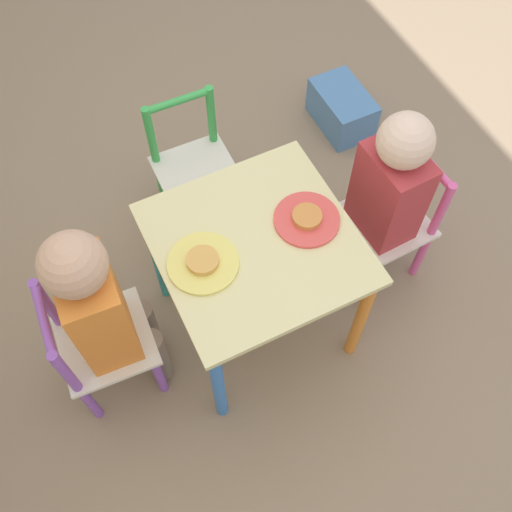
{
  "coord_description": "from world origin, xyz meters",
  "views": [
    {
      "loc": [
        -0.75,
        0.37,
        1.85
      ],
      "look_at": [
        0.0,
        0.0,
        0.42
      ],
      "focal_mm": 42.0,
      "sensor_mm": 36.0,
      "label": 1
    }
  ],
  "objects_px": {
    "chair_pink": "(389,221)",
    "plate_back": "(203,262)",
    "chair_purple": "(98,345)",
    "storage_bin": "(342,109)",
    "child_front": "(385,194)",
    "plate_front": "(307,219)",
    "child_back": "(102,306)",
    "kids_table": "(256,258)",
    "chair_green": "(195,170)"
  },
  "relations": [
    {
      "from": "chair_pink",
      "to": "plate_front",
      "type": "distance_m",
      "value": 0.43
    },
    {
      "from": "child_back",
      "to": "plate_back",
      "type": "bearing_deg",
      "value": -91.88
    },
    {
      "from": "chair_pink",
      "to": "plate_back",
      "type": "distance_m",
      "value": 0.7
    },
    {
      "from": "chair_pink",
      "to": "chair_purple",
      "type": "height_order",
      "value": "same"
    },
    {
      "from": "child_front",
      "to": "plate_front",
      "type": "distance_m",
      "value": 0.29
    },
    {
      "from": "child_front",
      "to": "plate_back",
      "type": "height_order",
      "value": "child_front"
    },
    {
      "from": "chair_purple",
      "to": "plate_front",
      "type": "relative_size",
      "value": 2.79
    },
    {
      "from": "chair_green",
      "to": "child_back",
      "type": "xyz_separation_m",
      "value": [
        -0.47,
        0.44,
        0.21
      ]
    },
    {
      "from": "child_back",
      "to": "plate_back",
      "type": "relative_size",
      "value": 4.05
    },
    {
      "from": "chair_green",
      "to": "child_back",
      "type": "distance_m",
      "value": 0.67
    },
    {
      "from": "plate_back",
      "to": "child_front",
      "type": "bearing_deg",
      "value": -88.14
    },
    {
      "from": "chair_pink",
      "to": "plate_front",
      "type": "xyz_separation_m",
      "value": [
        -0.02,
        0.34,
        0.26
      ]
    },
    {
      "from": "kids_table",
      "to": "chair_pink",
      "type": "bearing_deg",
      "value": -87.48
    },
    {
      "from": "child_front",
      "to": "chair_purple",
      "type": "bearing_deg",
      "value": -93.16
    },
    {
      "from": "chair_green",
      "to": "plate_front",
      "type": "xyz_separation_m",
      "value": [
        -0.49,
        -0.14,
        0.26
      ]
    },
    {
      "from": "chair_green",
      "to": "plate_back",
      "type": "relative_size",
      "value": 2.67
    },
    {
      "from": "chair_green",
      "to": "child_front",
      "type": "height_order",
      "value": "child_front"
    },
    {
      "from": "chair_purple",
      "to": "chair_green",
      "type": "height_order",
      "value": "same"
    },
    {
      "from": "child_front",
      "to": "storage_bin",
      "type": "distance_m",
      "value": 0.76
    },
    {
      "from": "kids_table",
      "to": "plate_back",
      "type": "bearing_deg",
      "value": 90.0
    },
    {
      "from": "child_front",
      "to": "plate_front",
      "type": "height_order",
      "value": "child_front"
    },
    {
      "from": "chair_green",
      "to": "storage_bin",
      "type": "relative_size",
      "value": 1.85
    },
    {
      "from": "child_front",
      "to": "plate_front",
      "type": "xyz_separation_m",
      "value": [
        -0.02,
        0.28,
        0.08
      ]
    },
    {
      "from": "chair_pink",
      "to": "plate_back",
      "type": "xyz_separation_m",
      "value": [
        -0.02,
        0.64,
        0.26
      ]
    },
    {
      "from": "child_front",
      "to": "plate_front",
      "type": "relative_size",
      "value": 4.05
    },
    {
      "from": "child_front",
      "to": "storage_bin",
      "type": "bearing_deg",
      "value": 154.0
    },
    {
      "from": "plate_front",
      "to": "storage_bin",
      "type": "distance_m",
      "value": 0.94
    },
    {
      "from": "chair_purple",
      "to": "child_back",
      "type": "height_order",
      "value": "child_back"
    },
    {
      "from": "kids_table",
      "to": "child_back",
      "type": "distance_m",
      "value": 0.43
    },
    {
      "from": "chair_purple",
      "to": "chair_green",
      "type": "relative_size",
      "value": 1.0
    },
    {
      "from": "chair_pink",
      "to": "child_back",
      "type": "xyz_separation_m",
      "value": [
        0.0,
        0.92,
        0.21
      ]
    },
    {
      "from": "kids_table",
      "to": "child_back",
      "type": "bearing_deg",
      "value": 86.59
    },
    {
      "from": "chair_purple",
      "to": "storage_bin",
      "type": "xyz_separation_m",
      "value": [
        0.61,
        -1.19,
        -0.16
      ]
    },
    {
      "from": "child_front",
      "to": "storage_bin",
      "type": "height_order",
      "value": "child_front"
    },
    {
      "from": "plate_back",
      "to": "storage_bin",
      "type": "distance_m",
      "value": 1.15
    },
    {
      "from": "chair_green",
      "to": "storage_bin",
      "type": "height_order",
      "value": "chair_green"
    },
    {
      "from": "child_back",
      "to": "storage_bin",
      "type": "bearing_deg",
      "value": -58.07
    },
    {
      "from": "plate_front",
      "to": "storage_bin",
      "type": "bearing_deg",
      "value": -40.49
    },
    {
      "from": "chair_purple",
      "to": "child_front",
      "type": "bearing_deg",
      "value": -87.23
    },
    {
      "from": "plate_front",
      "to": "plate_back",
      "type": "height_order",
      "value": "same"
    },
    {
      "from": "chair_pink",
      "to": "child_back",
      "type": "distance_m",
      "value": 0.94
    },
    {
      "from": "chair_purple",
      "to": "child_back",
      "type": "xyz_separation_m",
      "value": [
        -0.0,
        -0.06,
        0.21
      ]
    },
    {
      "from": "chair_pink",
      "to": "chair_purple",
      "type": "relative_size",
      "value": 1.0
    },
    {
      "from": "kids_table",
      "to": "chair_purple",
      "type": "height_order",
      "value": "chair_purple"
    },
    {
      "from": "child_front",
      "to": "chair_green",
      "type": "bearing_deg",
      "value": -140.84
    },
    {
      "from": "plate_front",
      "to": "child_back",
      "type": "bearing_deg",
      "value": 87.48
    },
    {
      "from": "chair_pink",
      "to": "storage_bin",
      "type": "height_order",
      "value": "chair_pink"
    },
    {
      "from": "kids_table",
      "to": "child_front",
      "type": "height_order",
      "value": "child_front"
    },
    {
      "from": "child_back",
      "to": "kids_table",
      "type": "bearing_deg",
      "value": -90.0
    },
    {
      "from": "chair_pink",
      "to": "storage_bin",
      "type": "relative_size",
      "value": 1.85
    }
  ]
}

